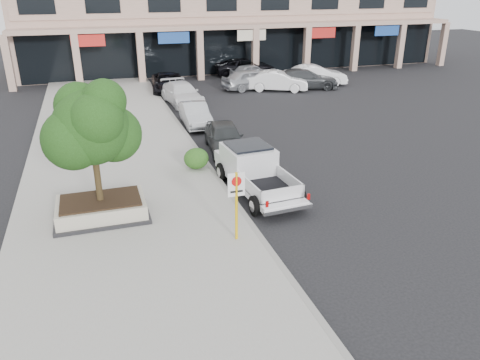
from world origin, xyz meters
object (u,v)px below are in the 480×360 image
Objects in this scene: curb_car_a at (225,137)px; curb_car_d at (167,83)px; lot_car_c at (305,79)px; lot_car_f at (316,75)px; curb_car_b at (195,114)px; lot_car_b at (278,81)px; lot_car_e at (251,72)px; curb_car_c at (182,94)px; lot_car_d at (246,67)px; lot_car_a at (251,79)px; pickup_truck at (258,172)px; no_parking_sign at (236,197)px; planter at (102,208)px; planter_tree at (95,126)px.

curb_car_d is (-0.37, 14.64, -0.01)m from curb_car_a.
curb_car_a is 14.65m from curb_car_d.
lot_car_f is at bearing -43.09° from lot_car_c.
lot_car_b reaches higher than curb_car_b.
lot_car_f reaches higher than lot_car_e.
lot_car_d is at bearing 43.56° from curb_car_c.
lot_car_a is (6.12, 3.18, 0.08)m from curb_car_c.
pickup_truck is 15.63m from curb_car_c.
lot_car_b is (8.27, 7.49, 0.10)m from curb_car_b.
curb_car_c is 11.99m from lot_car_f.
curb_car_d is (-0.29, 4.29, -0.02)m from curb_car_c.
no_parking_sign is 0.49× the size of lot_car_a.
lot_car_e is 0.79× the size of lot_car_f.
planter is at bearing 130.56° from lot_car_e.
lot_car_a is (6.40, -1.11, 0.10)m from curb_car_d.
lot_car_a is at bearing 98.43° from lot_car_f.
curb_car_c is at bearing 88.89° from curb_car_b.
lot_car_c is at bearing -169.10° from lot_car_e.
curb_car_d is at bearing 94.37° from lot_car_f.
lot_car_a is 5.86m from lot_car_d.
curb_car_b is at bearing 132.51° from lot_car_a.
no_parking_sign is at bearing 140.83° from lot_car_e.
curb_car_d is at bearing 87.99° from curb_car_c.
lot_car_d is (13.57, 24.92, -2.65)m from planter_tree.
lot_car_c is (4.19, -1.01, -0.04)m from lot_car_a.
no_parking_sign is at bearing 159.00° from lot_car_f.
curb_car_a is at bearing 172.00° from lot_car_b.
curb_car_d is 1.01× the size of lot_car_f.
planter is 5.13m from no_parking_sign.
planter is at bearing 144.25° from no_parking_sign.
lot_car_c reaches higher than lot_car_b.
planter_tree is 1.74× the size of no_parking_sign.
curb_car_b is 0.81× the size of curb_car_c.
lot_car_a is at bearing 21.61° from curb_car_c.
lot_car_a is 4.31m from lot_car_c.
lot_car_d is (-0.37, 6.83, 0.01)m from lot_car_b.
curb_car_d is at bearing 86.45° from pickup_truck.
curb_car_a is at bearing 166.45° from lot_car_d.
lot_car_e is at bearing 56.11° from lot_car_f.
curb_car_a is 10.35m from curb_car_c.
planter_tree is 0.76× the size of lot_car_c.
curb_car_c is at bearing 69.56° from planter_tree.
planter_tree reaches higher than lot_car_f.
pickup_truck is 19.39m from lot_car_b.
lot_car_c is (10.59, -2.12, 0.06)m from curb_car_d.
lot_car_e is (-0.10, -1.80, -0.10)m from lot_car_d.
lot_car_a is at bearing 173.34° from lot_car_d.
planter is 1.39× the size of no_parking_sign.
lot_car_c is 1.05× the size of lot_car_f.
curb_car_c reaches higher than planter.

